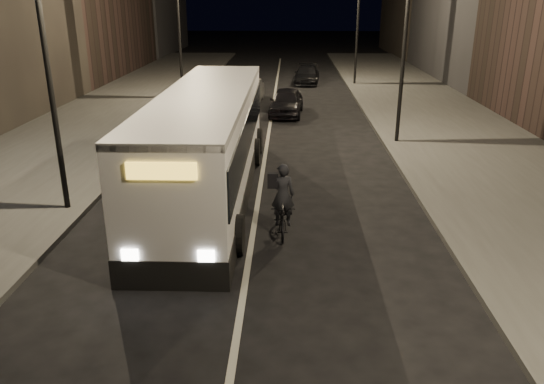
# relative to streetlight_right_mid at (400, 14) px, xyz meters

# --- Properties ---
(ground) EXTENTS (180.00, 180.00, 0.00)m
(ground) POSITION_rel_streetlight_right_mid_xyz_m (-5.33, -12.00, -5.36)
(ground) COLOR black
(ground) RESTS_ON ground
(sidewalk_right) EXTENTS (7.00, 70.00, 0.16)m
(sidewalk_right) POSITION_rel_streetlight_right_mid_xyz_m (3.17, 2.00, -5.28)
(sidewalk_right) COLOR #383936
(sidewalk_right) RESTS_ON ground
(sidewalk_left) EXTENTS (7.00, 70.00, 0.16)m
(sidewalk_left) POSITION_rel_streetlight_right_mid_xyz_m (-13.83, 2.00, -5.28)
(sidewalk_left) COLOR #383936
(sidewalk_left) RESTS_ON ground
(streetlight_right_mid) EXTENTS (1.20, 0.44, 8.12)m
(streetlight_right_mid) POSITION_rel_streetlight_right_mid_xyz_m (0.00, 0.00, 0.00)
(streetlight_right_mid) COLOR black
(streetlight_right_mid) RESTS_ON sidewalk_right
(streetlight_right_far) EXTENTS (1.20, 0.44, 8.12)m
(streetlight_right_far) POSITION_rel_streetlight_right_mid_xyz_m (0.00, 16.00, 0.00)
(streetlight_right_far) COLOR black
(streetlight_right_far) RESTS_ON sidewalk_right
(streetlight_left_near) EXTENTS (1.20, 0.44, 8.12)m
(streetlight_left_near) POSITION_rel_streetlight_right_mid_xyz_m (-10.66, -8.00, 0.00)
(streetlight_left_near) COLOR black
(streetlight_left_near) RESTS_ON sidewalk_left
(streetlight_left_far) EXTENTS (1.20, 0.44, 8.12)m
(streetlight_left_far) POSITION_rel_streetlight_right_mid_xyz_m (-10.66, 10.00, 0.00)
(streetlight_left_far) COLOR black
(streetlight_left_far) RESTS_ON sidewalk_left
(city_bus) EXTENTS (2.91, 12.32, 3.31)m
(city_bus) POSITION_rel_streetlight_right_mid_xyz_m (-6.93, -6.24, -3.56)
(city_bus) COLOR white
(city_bus) RESTS_ON ground
(cyclist_on_bicycle) EXTENTS (0.69, 1.79, 2.04)m
(cyclist_on_bicycle) POSITION_rel_streetlight_right_mid_xyz_m (-4.53, -9.37, -4.68)
(cyclist_on_bicycle) COLOR black
(cyclist_on_bicycle) RESTS_ON ground
(car_near) EXTENTS (1.98, 4.25, 1.41)m
(car_near) POSITION_rel_streetlight_right_mid_xyz_m (-4.53, 5.90, -4.66)
(car_near) COLOR black
(car_near) RESTS_ON ground
(car_mid) EXTENTS (1.71, 4.56, 1.49)m
(car_mid) POSITION_rel_streetlight_right_mid_xyz_m (-6.83, 9.13, -4.62)
(car_mid) COLOR #3D3D40
(car_mid) RESTS_ON ground
(car_far) EXTENTS (2.09, 4.41, 1.24)m
(car_far) POSITION_rel_streetlight_right_mid_xyz_m (-3.12, 16.86, -4.74)
(car_far) COLOR black
(car_far) RESTS_ON ground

